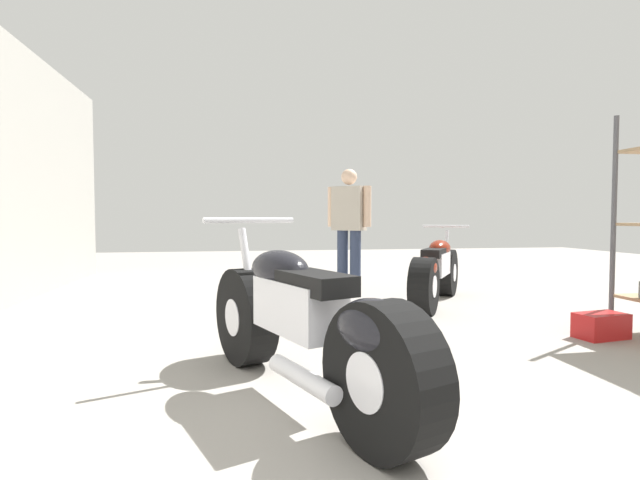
{
  "coord_description": "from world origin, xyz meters",
  "views": [
    {
      "loc": [
        -0.64,
        -0.05,
        0.93
      ],
      "look_at": [
        0.05,
        3.97,
        0.74
      ],
      "focal_mm": 26.75,
      "sensor_mm": 36.0,
      "label": 1
    }
  ],
  "objects_px": {
    "red_toolbox": "(601,326)",
    "motorcycle_maroon_cruiser": "(302,324)",
    "mechanic_in_blue": "(349,221)",
    "motorcycle_black_naked": "(436,272)"
  },
  "relations": [
    {
      "from": "motorcycle_maroon_cruiser",
      "to": "mechanic_in_blue",
      "type": "relative_size",
      "value": 1.21
    },
    {
      "from": "motorcycle_black_naked",
      "to": "mechanic_in_blue",
      "type": "distance_m",
      "value": 1.65
    },
    {
      "from": "motorcycle_black_naked",
      "to": "red_toolbox",
      "type": "xyz_separation_m",
      "value": [
        0.68,
        -1.58,
        -0.25
      ]
    },
    {
      "from": "red_toolbox",
      "to": "motorcycle_maroon_cruiser",
      "type": "bearing_deg",
      "value": -160.61
    },
    {
      "from": "motorcycle_black_naked",
      "to": "red_toolbox",
      "type": "distance_m",
      "value": 1.74
    },
    {
      "from": "motorcycle_black_naked",
      "to": "motorcycle_maroon_cruiser",
      "type": "bearing_deg",
      "value": -126.04
    },
    {
      "from": "motorcycle_maroon_cruiser",
      "to": "red_toolbox",
      "type": "height_order",
      "value": "motorcycle_maroon_cruiser"
    },
    {
      "from": "motorcycle_black_naked",
      "to": "red_toolbox",
      "type": "bearing_deg",
      "value": -66.82
    },
    {
      "from": "mechanic_in_blue",
      "to": "motorcycle_maroon_cruiser",
      "type": "bearing_deg",
      "value": -106.68
    },
    {
      "from": "motorcycle_maroon_cruiser",
      "to": "red_toolbox",
      "type": "relative_size",
      "value": 5.07
    }
  ]
}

